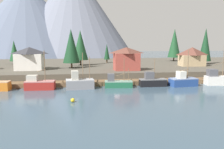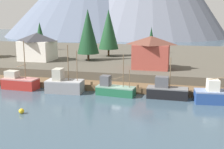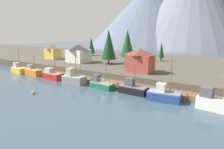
# 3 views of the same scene
# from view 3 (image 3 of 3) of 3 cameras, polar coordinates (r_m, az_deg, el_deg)

# --- Properties ---
(ground_plane) EXTENTS (400.00, 400.00, 1.00)m
(ground_plane) POSITION_cam_3_polar(r_m,az_deg,el_deg) (66.25, 7.74, -0.04)
(ground_plane) COLOR #384C5B
(dock) EXTENTS (80.00, 4.00, 1.60)m
(dock) POSITION_cam_3_polar(r_m,az_deg,el_deg) (50.82, -1.19, -2.44)
(dock) COLOR brown
(dock) RESTS_ON ground_plane
(shoreline_bank) EXTENTS (400.00, 56.00, 2.50)m
(shoreline_bank) POSITION_cam_3_polar(r_m,az_deg,el_deg) (76.75, 11.71, 2.79)
(shoreline_bank) COLOR #4C473D
(shoreline_bank) RESTS_ON ground_plane
(mountain_west_peak) EXTENTS (117.98, 117.98, 60.57)m
(mountain_west_peak) POSITION_cam_3_polar(r_m,az_deg,el_deg) (204.33, 10.66, 16.55)
(mountain_west_peak) COLOR slate
(mountain_west_peak) RESTS_ON ground_plane
(mountain_central_peak) EXTENTS (102.75, 102.75, 75.00)m
(mountain_central_peak) POSITION_cam_3_polar(r_m,az_deg,el_deg) (192.79, 21.92, 18.38)
(mountain_central_peak) COLOR slate
(mountain_central_peak) RESTS_ON ground_plane
(fishing_boat_yellow) EXTENTS (6.48, 3.11, 7.87)m
(fishing_boat_yellow) POSITION_cam_3_polar(r_m,az_deg,el_deg) (72.97, -25.32, 1.34)
(fishing_boat_yellow) COLOR gold
(fishing_boat_yellow) RESTS_ON ground_plane
(fishing_boat_orange) EXTENTS (6.40, 2.70, 6.30)m
(fishing_boat_orange) POSITION_cam_3_polar(r_m,az_deg,el_deg) (66.82, -21.80, 0.76)
(fishing_boat_orange) COLOR #CC6B1E
(fishing_boat_orange) RESTS_ON ground_plane
(fishing_boat_red) EXTENTS (6.35, 2.91, 8.52)m
(fishing_boat_red) POSITION_cam_3_polar(r_m,az_deg,el_deg) (59.38, -16.73, -0.19)
(fishing_boat_red) COLOR maroon
(fishing_boat_red) RESTS_ON ground_plane
(fishing_boat_grey) EXTENTS (6.30, 3.50, 8.03)m
(fishing_boat_grey) POSITION_cam_3_polar(r_m,az_deg,el_deg) (52.83, -10.97, -1.17)
(fishing_boat_grey) COLOR gray
(fishing_boat_grey) RESTS_ON ground_plane
(fishing_boat_green) EXTENTS (6.44, 2.84, 6.73)m
(fishing_boat_green) POSITION_cam_3_polar(r_m,az_deg,el_deg) (47.70, -3.16, -2.80)
(fishing_boat_green) COLOR #1E5B3D
(fishing_boat_green) RESTS_ON ground_plane
(fishing_boat_black) EXTENTS (6.27, 2.29, 6.47)m
(fishing_boat_black) POSITION_cam_3_polar(r_m,az_deg,el_deg) (43.56, 5.90, -4.05)
(fishing_boat_black) COLOR black
(fishing_boat_black) RESTS_ON ground_plane
(fishing_boat_blue) EXTENTS (6.54, 3.55, 8.60)m
(fishing_boat_blue) POSITION_cam_3_polar(r_m,az_deg,el_deg) (40.22, 14.71, -5.71)
(fishing_boat_blue) COLOR navy
(fishing_boat_blue) RESTS_ON ground_plane
(fishing_boat_white) EXTENTS (6.50, 3.22, 9.75)m
(fishing_boat_white) POSITION_cam_3_polar(r_m,az_deg,el_deg) (38.64, 27.51, -7.10)
(fishing_boat_white) COLOR silver
(fishing_boat_white) RESTS_ON ground_plane
(house_red) EXTENTS (7.26, 5.10, 6.43)m
(house_red) POSITION_cam_3_polar(r_m,az_deg,el_deg) (54.52, 8.11, 4.07)
(house_red) COLOR #9E4238
(house_red) RESTS_ON shoreline_bank
(house_yellow) EXTENTS (5.98, 4.42, 6.13)m
(house_yellow) POSITION_cam_3_polar(r_m,az_deg,el_deg) (85.98, -16.77, 6.43)
(house_yellow) COLOR gold
(house_yellow) RESTS_ON shoreline_bank
(house_white) EXTENTS (7.71, 6.56, 6.45)m
(house_white) POSITION_cam_3_polar(r_m,az_deg,el_deg) (73.89, -9.67, 6.07)
(house_white) COLOR silver
(house_white) RESTS_ON shoreline_bank
(conifer_near_left) EXTENTS (5.19, 5.19, 11.94)m
(conifer_near_left) POSITION_cam_3_polar(r_m,az_deg,el_deg) (73.97, 4.46, 9.02)
(conifer_near_left) COLOR #4C3823
(conifer_near_left) RESTS_ON shoreline_bank
(conifer_near_right) EXTENTS (2.20, 2.20, 7.34)m
(conifer_near_right) POSITION_cam_3_polar(r_m,az_deg,el_deg) (77.83, 14.07, 6.91)
(conifer_near_right) COLOR #4C3823
(conifer_near_right) RESTS_ON shoreline_bank
(conifer_mid_right) EXTENTS (3.51, 3.51, 8.52)m
(conifer_mid_right) POSITION_cam_3_polar(r_m,az_deg,el_deg) (94.21, -6.00, 8.32)
(conifer_mid_right) COLOR #4C3823
(conifer_mid_right) RESTS_ON shoreline_bank
(conifer_back_right) EXTENTS (5.10, 5.10, 11.82)m
(conifer_back_right) POSITION_cam_3_polar(r_m,az_deg,el_deg) (68.46, -0.95, 8.66)
(conifer_back_right) COLOR #4C3823
(conifer_back_right) RESTS_ON shoreline_bank
(channel_buoy) EXTENTS (0.70, 0.70, 0.70)m
(channel_buoy) POSITION_cam_3_polar(r_m,az_deg,el_deg) (46.74, -21.74, -4.80)
(channel_buoy) COLOR gold
(channel_buoy) RESTS_ON ground_plane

